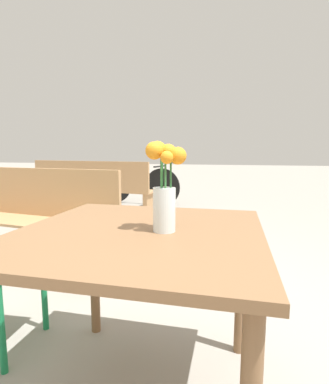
# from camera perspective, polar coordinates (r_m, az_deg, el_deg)

# --- Properties ---
(table_front) EXTENTS (0.89, 0.91, 0.71)m
(table_front) POSITION_cam_1_polar(r_m,az_deg,el_deg) (1.15, -4.75, -11.58)
(table_front) COLOR brown
(table_front) RESTS_ON ground_plane
(flower_vase) EXTENTS (0.14, 0.12, 0.32)m
(flower_vase) POSITION_cam_1_polar(r_m,az_deg,el_deg) (1.07, 0.01, 0.71)
(flower_vase) COLOR silver
(flower_vase) RESTS_ON table_front
(bench_near) EXTENTS (1.57, 0.54, 0.85)m
(bench_near) POSITION_cam_1_polar(r_m,az_deg,el_deg) (2.69, -23.91, -4.28)
(bench_near) COLOR tan
(bench_near) RESTS_ON ground_plane
(bench_middle) EXTENTS (1.90, 0.64, 0.85)m
(bench_middle) POSITION_cam_1_polar(r_m,az_deg,el_deg) (4.39, -13.63, 0.88)
(bench_middle) COLOR tan
(bench_middle) RESTS_ON ground_plane
(bicycle) EXTENTS (1.64, 0.45, 0.78)m
(bicycle) POSITION_cam_1_polar(r_m,az_deg,el_deg) (5.59, -5.09, 1.32)
(bicycle) COLOR black
(bicycle) RESTS_ON ground_plane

